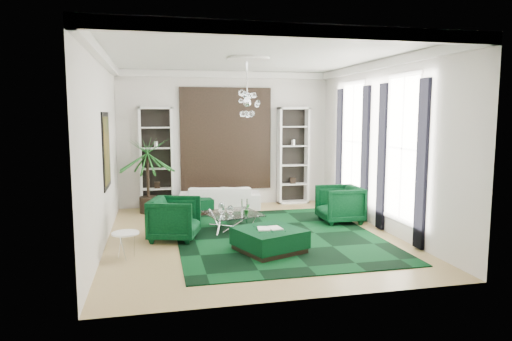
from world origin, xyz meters
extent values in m
cube|color=tan|center=(0.00, 0.00, -0.01)|extent=(6.00, 7.00, 0.02)
cube|color=white|center=(0.00, 0.00, 3.81)|extent=(6.00, 7.00, 0.02)
cube|color=silver|center=(0.00, 3.51, 1.90)|extent=(6.00, 0.02, 3.80)
cube|color=silver|center=(0.00, -3.51, 1.90)|extent=(6.00, 0.02, 3.80)
cube|color=silver|center=(-3.01, 0.00, 1.90)|extent=(0.02, 7.00, 3.80)
cube|color=silver|center=(3.01, 0.00, 1.90)|extent=(0.02, 7.00, 3.80)
cylinder|color=white|center=(0.00, 0.30, 3.77)|extent=(0.90, 0.90, 0.05)
cube|color=black|center=(0.00, 3.46, 1.90)|extent=(2.50, 0.06, 2.80)
cube|color=black|center=(-2.97, 0.60, 1.85)|extent=(0.04, 1.30, 1.60)
cube|color=white|center=(2.99, -0.90, 1.90)|extent=(0.03, 1.10, 2.90)
cube|color=black|center=(2.96, -1.68, 1.65)|extent=(0.07, 0.30, 3.25)
cube|color=black|center=(2.96, -0.12, 1.65)|extent=(0.07, 0.30, 3.25)
cube|color=white|center=(2.99, 1.50, 1.90)|extent=(0.03, 1.10, 2.90)
cube|color=black|center=(2.96, 0.72, 1.65)|extent=(0.07, 0.30, 3.25)
cube|color=black|center=(2.96, 2.28, 1.65)|extent=(0.07, 0.30, 3.25)
cube|color=black|center=(0.51, -0.18, 0.01)|extent=(4.20, 5.00, 0.02)
imported|color=white|center=(-0.27, 2.91, 0.32)|extent=(2.28, 1.13, 0.64)
imported|color=black|center=(-1.63, 0.05, 0.44)|extent=(1.20, 1.18, 0.88)
imported|color=black|center=(2.34, 0.73, 0.45)|extent=(0.99, 0.97, 0.89)
cube|color=black|center=(-1.05, 2.52, 0.20)|extent=(1.04, 1.04, 0.41)
cube|color=black|center=(0.09, -1.21, 0.22)|extent=(1.44, 1.44, 0.44)
cube|color=white|center=(0.09, -1.21, 0.46)|extent=(0.46, 0.31, 0.03)
cylinder|color=white|center=(-2.55, -1.04, 0.24)|extent=(0.59, 0.59, 0.47)
imported|color=#1C5E20|center=(-0.02, 0.35, 0.51)|extent=(0.15, 0.13, 0.24)
camera|label=1|loc=(-2.00, -9.38, 2.61)|focal=32.00mm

